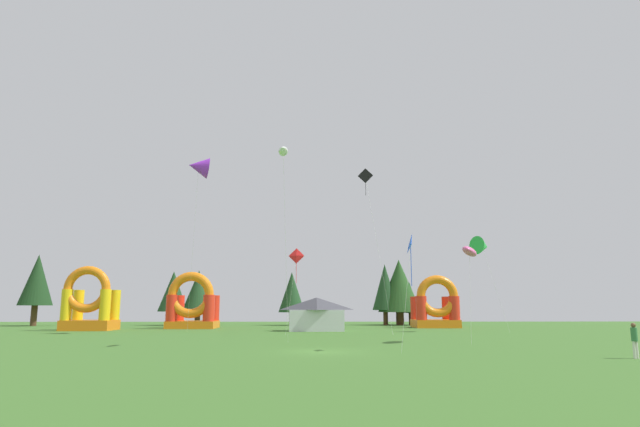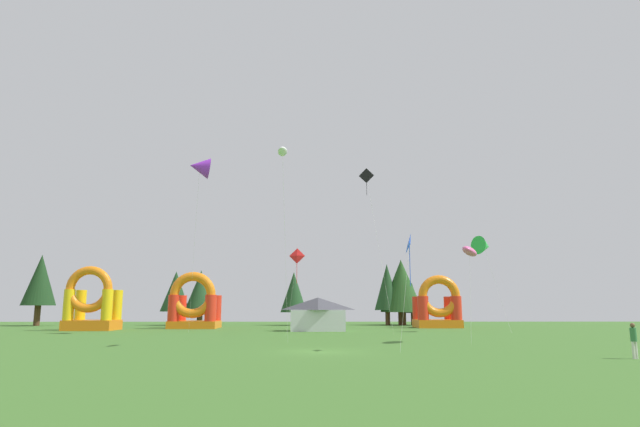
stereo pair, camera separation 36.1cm
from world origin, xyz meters
name	(u,v)px [view 1 (the left image)]	position (x,y,z in m)	size (l,w,h in m)	color
ground_plane	(324,352)	(0.00, 0.00, 0.00)	(120.00, 120.00, 0.00)	#3D6B28
kite_red_diamond	(296,257)	(-2.03, 16.04, 7.03)	(1.51, 1.56, 7.60)	red
kite_pink_parafoil	(470,251)	(11.11, 7.14, 6.66)	(2.26, 3.17, 7.21)	#EA599E
kite_blue_diamond	(412,247)	(5.39, -0.04, 6.24)	(1.16, 1.16, 6.76)	blue
kite_black_diamond	(366,178)	(4.96, 21.16, 15.66)	(2.55, 3.53, 16.32)	black
kite_white_parafoil	(283,152)	(-2.68, 3.32, 13.16)	(0.88, 5.46, 13.51)	white
kite_purple_delta	(199,167)	(-11.81, 19.15, 16.21)	(2.97, 6.74, 17.35)	purple
kite_green_delta	(482,246)	(17.43, 23.50, 8.88)	(2.90, 3.66, 9.89)	green
person_midfield	(634,337)	(15.87, -4.66, 1.07)	(0.38, 0.38, 1.80)	silver
inflatable_red_slide	(89,307)	(-24.98, 27.76, 2.55)	(5.28, 4.14, 6.96)	orange
inflatable_yellow_castle	(192,308)	(-14.79, 32.83, 2.43)	(5.70, 4.83, 6.64)	orange
inflatable_orange_dome	(436,309)	(14.84, 34.42, 2.29)	(5.37, 4.73, 6.37)	orange
festival_tent	(317,314)	(-0.01, 26.22, 1.77)	(5.74, 3.76, 3.54)	silver
tree_row_0	(37,280)	(-37.75, 41.52, 6.08)	(4.42, 4.42, 9.57)	#4C331E
tree_row_1	(173,292)	(-19.74, 43.36, 4.61)	(4.05, 4.05, 7.42)	#4C331E
tree_row_2	(198,291)	(-16.27, 43.44, 4.74)	(4.21, 4.21, 7.57)	#4C331E
tree_row_3	(292,292)	(-3.22, 42.95, 4.51)	(3.65, 3.65, 7.31)	#4C331E
tree_row_4	(385,287)	(9.87, 43.32, 5.22)	(3.61, 3.61, 8.46)	#4C331E
tree_row_5	(399,286)	(11.93, 43.63, 5.43)	(6.03, 6.03, 9.12)	#4C331E
tree_row_6	(410,298)	(13.52, 44.29, 3.77)	(2.63, 2.63, 5.95)	#4C331E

